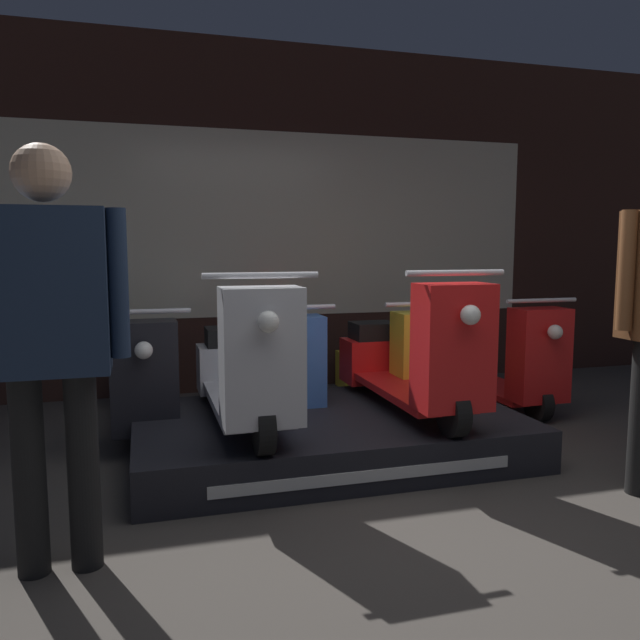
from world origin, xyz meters
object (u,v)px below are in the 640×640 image
at_px(scooter_display_left, 245,368).
at_px(scooter_backrow_2, 394,369).
at_px(scooter_display_right, 413,359).
at_px(scooter_backrow_1, 276,376).
at_px(scooter_backrow_3, 499,363).
at_px(person_left_browsing, 49,322).
at_px(scooter_backrow_0, 145,384).

relative_size(scooter_display_left, scooter_backrow_2, 1.00).
relative_size(scooter_display_right, scooter_backrow_1, 1.00).
height_order(scooter_display_right, scooter_backrow_2, scooter_display_right).
height_order(scooter_backrow_1, scooter_backrow_2, same).
bearing_deg(scooter_display_right, scooter_backrow_1, 127.61).
height_order(scooter_backrow_1, scooter_backrow_3, same).
bearing_deg(person_left_browsing, scooter_backrow_2, 39.94).
bearing_deg(scooter_backrow_0, scooter_backrow_2, 0.00).
height_order(scooter_display_left, scooter_backrow_0, scooter_display_left).
distance_m(scooter_backrow_2, person_left_browsing, 3.10).
relative_size(scooter_display_left, scooter_backrow_3, 1.00).
relative_size(scooter_backrow_1, person_left_browsing, 0.96).
relative_size(scooter_backrow_2, scooter_backrow_3, 1.00).
relative_size(scooter_display_right, scooter_backrow_0, 1.00).
xyz_separation_m(scooter_display_left, scooter_backrow_0, (-0.59, 0.93, -0.26)).
bearing_deg(person_left_browsing, scooter_backrow_0, 79.39).
distance_m(scooter_backrow_1, scooter_backrow_3, 1.95).
bearing_deg(scooter_display_right, scooter_backrow_3, 36.95).
bearing_deg(scooter_display_right, scooter_display_left, 180.00).
xyz_separation_m(scooter_display_left, scooter_display_right, (1.10, 0.00, 0.00)).
bearing_deg(person_left_browsing, scooter_backrow_3, 30.50).
height_order(scooter_backrow_3, person_left_browsing, person_left_browsing).
relative_size(scooter_display_left, scooter_backrow_0, 1.00).
distance_m(scooter_display_left, scooter_backrow_1, 1.04).
distance_m(scooter_display_left, scooter_backrow_0, 1.13).
bearing_deg(scooter_backrow_3, scooter_backrow_0, 180.00).
distance_m(scooter_display_left, scooter_backrow_2, 1.67).
height_order(scooter_backrow_2, scooter_backrow_3, same).
bearing_deg(scooter_backrow_2, person_left_browsing, -140.06).
xyz_separation_m(scooter_backrow_2, scooter_backrow_3, (0.98, 0.00, 0.00)).
bearing_deg(scooter_display_right, scooter_backrow_0, 151.22).
relative_size(scooter_display_right, scooter_backrow_2, 1.00).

